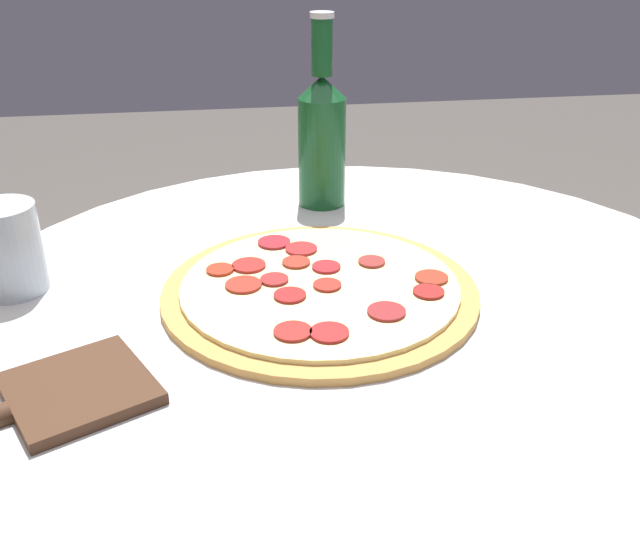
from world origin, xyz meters
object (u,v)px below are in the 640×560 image
object	(u,v)px
drinking_glass	(7,249)
beer_bottle	(325,135)
pizza_paddle	(35,404)
pizza	(320,289)

from	to	relation	value
drinking_glass	beer_bottle	bearing A→B (deg)	-60.90
beer_bottle	pizza_paddle	distance (m)	0.59
pizza	drinking_glass	distance (m)	0.37
pizza	pizza_paddle	distance (m)	0.34
pizza_paddle	drinking_glass	size ratio (longest dim) A/B	2.64
beer_bottle	drinking_glass	world-z (taller)	beer_bottle
beer_bottle	pizza_paddle	bearing A→B (deg)	144.41
pizza_paddle	pizza	bearing A→B (deg)	-174.84
drinking_glass	pizza_paddle	bearing A→B (deg)	-163.90
beer_bottle	pizza_paddle	world-z (taller)	beer_bottle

